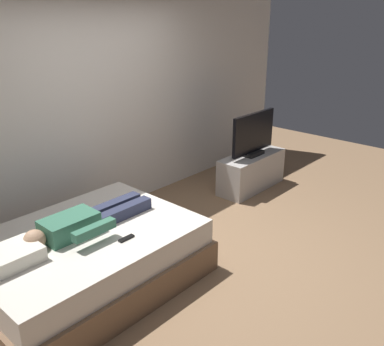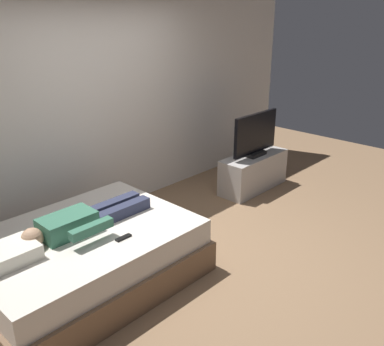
% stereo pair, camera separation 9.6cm
% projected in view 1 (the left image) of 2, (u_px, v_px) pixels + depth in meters
% --- Properties ---
extents(ground_plane, '(10.00, 10.00, 0.00)m').
position_uv_depth(ground_plane, '(201.00, 259.00, 4.34)').
color(ground_plane, '#8C6B4C').
extents(back_wall, '(6.40, 0.10, 2.80)m').
position_uv_depth(back_wall, '(119.00, 96.00, 5.16)').
color(back_wall, silver).
rests_on(back_wall, ground).
extents(bed, '(2.00, 1.48, 0.54)m').
position_uv_depth(bed, '(86.00, 259.00, 3.87)').
color(bed, brown).
rests_on(bed, ground).
extents(pillow, '(0.48, 0.34, 0.12)m').
position_uv_depth(pillow, '(8.00, 258.00, 3.27)').
color(pillow, silver).
rests_on(pillow, bed).
extents(person, '(1.26, 0.46, 0.18)m').
position_uv_depth(person, '(83.00, 222.00, 3.77)').
color(person, '#387056').
rests_on(person, bed).
extents(remote, '(0.15, 0.04, 0.02)m').
position_uv_depth(remote, '(126.00, 238.00, 3.65)').
color(remote, black).
rests_on(remote, bed).
extents(tv_stand, '(1.10, 0.40, 0.50)m').
position_uv_depth(tv_stand, '(251.00, 172.00, 5.98)').
color(tv_stand, '#B7B2AD').
rests_on(tv_stand, ground).
extents(tv, '(0.88, 0.20, 0.59)m').
position_uv_depth(tv, '(253.00, 135.00, 5.78)').
color(tv, black).
rests_on(tv, tv_stand).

